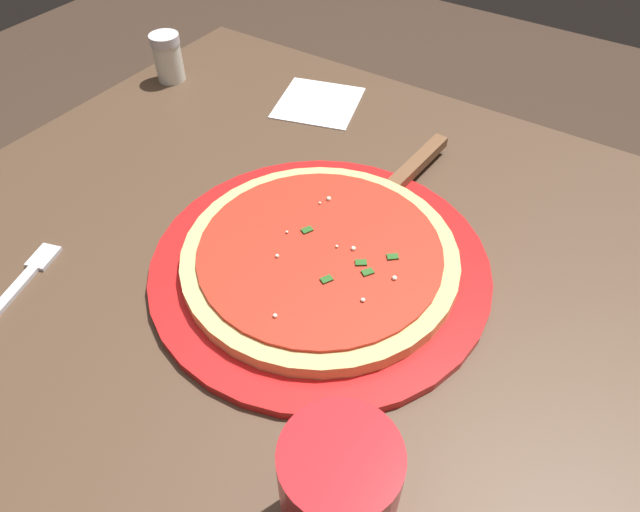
% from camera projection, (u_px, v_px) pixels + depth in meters
% --- Properties ---
extents(restaurant_table, '(1.05, 0.85, 0.72)m').
position_uv_depth(restaurant_table, '(336.00, 354.00, 0.71)').
color(restaurant_table, black).
rests_on(restaurant_table, ground_plane).
extents(serving_plate, '(0.37, 0.37, 0.01)m').
position_uv_depth(serving_plate, '(320.00, 265.00, 0.63)').
color(serving_plate, red).
rests_on(serving_plate, restaurant_table).
extents(pizza, '(0.30, 0.30, 0.02)m').
position_uv_depth(pizza, '(320.00, 256.00, 0.62)').
color(pizza, '#DBB26B').
rests_on(pizza, serving_plate).
extents(pizza_server, '(0.07, 0.22, 0.01)m').
position_uv_depth(pizza_server, '(401.00, 180.00, 0.72)').
color(pizza_server, silver).
rests_on(pizza_server, serving_plate).
extents(cup_tall_drink, '(0.08, 0.08, 0.12)m').
position_uv_depth(cup_tall_drink, '(339.00, 493.00, 0.40)').
color(cup_tall_drink, '#B2191E').
rests_on(cup_tall_drink, restaurant_table).
extents(napkin_folded_right, '(0.15, 0.15, 0.00)m').
position_uv_depth(napkin_folded_right, '(318.00, 103.00, 0.88)').
color(napkin_folded_right, white).
rests_on(napkin_folded_right, restaurant_table).
extents(fork, '(0.07, 0.18, 0.00)m').
position_uv_depth(fork, '(7.00, 298.00, 0.60)').
color(fork, silver).
rests_on(fork, restaurant_table).
extents(parmesan_shaker, '(0.05, 0.05, 0.07)m').
position_uv_depth(parmesan_shaker, '(168.00, 57.00, 0.90)').
color(parmesan_shaker, silver).
rests_on(parmesan_shaker, restaurant_table).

